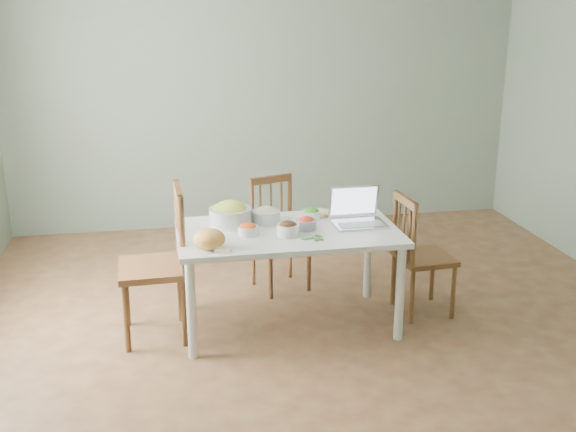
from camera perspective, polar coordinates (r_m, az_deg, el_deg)
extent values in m
cube|color=#4E2D1C|center=(4.94, 2.98, -9.31)|extent=(5.00, 5.00, 0.00)
cube|color=slate|center=(6.92, -1.79, 10.22)|extent=(5.00, 0.00, 2.70)
cube|color=slate|center=(2.25, 18.75, -6.42)|extent=(5.00, 0.00, 2.70)
ellipsoid|color=gold|center=(4.42, -6.42, -1.87)|extent=(0.22, 0.22, 0.13)
cube|color=#FFF2C3|center=(4.36, -5.33, -2.85)|extent=(0.10, 0.06, 0.03)
cylinder|color=#E1C989|center=(5.10, 2.40, 0.22)|extent=(0.29, 0.29, 0.02)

